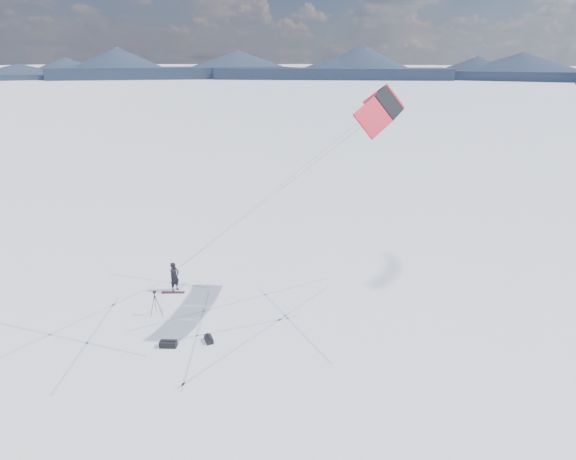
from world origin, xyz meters
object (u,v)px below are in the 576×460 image
Objects in this scene: gear_bag_a at (168,344)px; gear_bag_b at (209,339)px; snowboard at (173,292)px; tripod at (155,300)px; snowkiter at (176,291)px.

gear_bag_b is at bearing 15.97° from gear_bag_a.
tripod is (1.07, -2.36, 0.90)m from snowboard.
tripod reaches higher than gear_bag_b.
gear_bag_a is 1.20× the size of gear_bag_b.
gear_bag_a is at bearing -80.66° from snowboard.
tripod is 1.62× the size of gear_bag_a.
tripod reaches higher than snowboard.
snowboard is 1.52× the size of gear_bag_a.
snowboard is at bearing 95.82° from tripod.
gear_bag_b is (5.14, -2.90, 0.12)m from snowboard.
snowkiter reaches higher than gear_bag_a.
tripod is at bearing -153.35° from snowkiter.
gear_bag_a is (3.78, -4.25, 0.14)m from snowboard.
snowboard is (0.07, -0.28, 0.02)m from snowkiter.
snowkiter is 3.02m from tripod.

